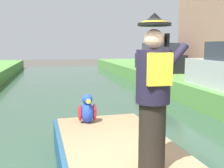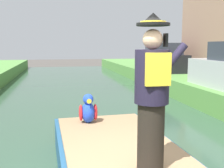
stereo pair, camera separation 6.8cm
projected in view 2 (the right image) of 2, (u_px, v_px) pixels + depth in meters
name	position (u px, v px, depth m)	size (l,w,h in m)	color
person_pirate	(152.00, 94.00, 3.14)	(0.61, 0.42, 1.85)	black
parrot_plush	(88.00, 110.00, 5.21)	(0.36, 0.35, 0.57)	blue
parked_car_dark	(162.00, 59.00, 14.82)	(1.99, 4.11, 1.50)	black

